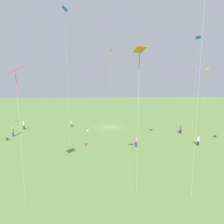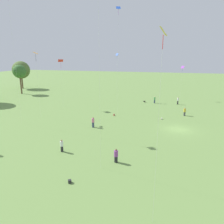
{
  "view_description": "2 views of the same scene",
  "coord_description": "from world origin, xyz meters",
  "px_view_note": "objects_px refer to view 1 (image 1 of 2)",
  "views": [
    {
      "loc": [
        4.91,
        40.59,
        9.55
      ],
      "look_at": [
        0.65,
        8.19,
        4.86
      ],
      "focal_mm": 28.0,
      "sensor_mm": 36.0,
      "label": 1
    },
    {
      "loc": [
        -36.39,
        2.02,
        12.28
      ],
      "look_at": [
        -2.84,
        10.8,
        3.05
      ],
      "focal_mm": 35.0,
      "sensor_mm": 36.0,
      "label": 2
    }
  ],
  "objects_px": {
    "person_1": "(181,129)",
    "dog_0": "(7,139)",
    "person_6": "(198,141)",
    "picnic_bag_1": "(87,130)",
    "person_4": "(71,124)",
    "kite_1": "(16,74)",
    "kite_4": "(198,45)",
    "kite_2": "(111,53)",
    "kite_8": "(139,57)",
    "kite_7": "(65,19)",
    "person_5": "(24,125)",
    "person_3": "(13,132)",
    "person_2": "(136,141)",
    "picnic_bag_0": "(86,144)",
    "kite_0": "(207,74)",
    "picnic_bag_2": "(215,136)"
  },
  "relations": [
    {
      "from": "person_1",
      "to": "person_5",
      "type": "bearing_deg",
      "value": 149.63
    },
    {
      "from": "kite_7",
      "to": "picnic_bag_1",
      "type": "distance_m",
      "value": 21.7
    },
    {
      "from": "person_3",
      "to": "person_4",
      "type": "height_order",
      "value": "person_3"
    },
    {
      "from": "person_1",
      "to": "person_6",
      "type": "distance_m",
      "value": 7.54
    },
    {
      "from": "person_3",
      "to": "dog_0",
      "type": "bearing_deg",
      "value": -108.25
    },
    {
      "from": "person_6",
      "to": "kite_8",
      "type": "height_order",
      "value": "kite_8"
    },
    {
      "from": "kite_1",
      "to": "picnic_bag_2",
      "type": "distance_m",
      "value": 34.87
    },
    {
      "from": "person_3",
      "to": "kite_7",
      "type": "bearing_deg",
      "value": -50.95
    },
    {
      "from": "kite_8",
      "to": "person_5",
      "type": "bearing_deg",
      "value": -29.15
    },
    {
      "from": "kite_2",
      "to": "kite_8",
      "type": "height_order",
      "value": "kite_2"
    },
    {
      "from": "person_3",
      "to": "kite_2",
      "type": "relative_size",
      "value": 0.09
    },
    {
      "from": "person_4",
      "to": "person_3",
      "type": "bearing_deg",
      "value": -2.92
    },
    {
      "from": "person_3",
      "to": "kite_8",
      "type": "xyz_separation_m",
      "value": [
        -18.88,
        21.26,
        11.04
      ]
    },
    {
      "from": "kite_4",
      "to": "dog_0",
      "type": "xyz_separation_m",
      "value": [
        35.22,
        -0.81,
        -17.06
      ]
    },
    {
      "from": "kite_7",
      "to": "picnic_bag_2",
      "type": "height_order",
      "value": "kite_7"
    },
    {
      "from": "kite_4",
      "to": "picnic_bag_2",
      "type": "height_order",
      "value": "kite_4"
    },
    {
      "from": "kite_2",
      "to": "kite_8",
      "type": "relative_size",
      "value": 1.62
    },
    {
      "from": "kite_0",
      "to": "kite_1",
      "type": "bearing_deg",
      "value": 88.78
    },
    {
      "from": "kite_0",
      "to": "picnic_bag_2",
      "type": "bearing_deg",
      "value": 121.48
    },
    {
      "from": "person_1",
      "to": "person_3",
      "type": "distance_m",
      "value": 33.61
    },
    {
      "from": "person_5",
      "to": "person_4",
      "type": "bearing_deg",
      "value": -166.48
    },
    {
      "from": "person_4",
      "to": "picnic_bag_0",
      "type": "bearing_deg",
      "value": 68.95
    },
    {
      "from": "person_2",
      "to": "person_6",
      "type": "bearing_deg",
      "value": -150.69
    },
    {
      "from": "person_5",
      "to": "picnic_bag_2",
      "type": "distance_m",
      "value": 40.42
    },
    {
      "from": "kite_7",
      "to": "person_3",
      "type": "bearing_deg",
      "value": 82.14
    },
    {
      "from": "person_6",
      "to": "person_4",
      "type": "bearing_deg",
      "value": 136.94
    },
    {
      "from": "kite_2",
      "to": "picnic_bag_1",
      "type": "xyz_separation_m",
      "value": [
        6.88,
        14.23,
        -19.08
      ]
    },
    {
      "from": "kite_2",
      "to": "picnic_bag_2",
      "type": "bearing_deg",
      "value": 97.9
    },
    {
      "from": "kite_0",
      "to": "person_3",
      "type": "bearing_deg",
      "value": 56.36
    },
    {
      "from": "person_2",
      "to": "person_6",
      "type": "distance_m",
      "value": 10.27
    },
    {
      "from": "kite_7",
      "to": "kite_8",
      "type": "relative_size",
      "value": 1.68
    },
    {
      "from": "person_5",
      "to": "dog_0",
      "type": "distance_m",
      "value": 8.4
    },
    {
      "from": "person_6",
      "to": "picnic_bag_1",
      "type": "height_order",
      "value": "person_6"
    },
    {
      "from": "person_1",
      "to": "dog_0",
      "type": "bearing_deg",
      "value": 163.71
    },
    {
      "from": "kite_1",
      "to": "picnic_bag_1",
      "type": "distance_m",
      "value": 26.14
    },
    {
      "from": "person_1",
      "to": "person_6",
      "type": "height_order",
      "value": "person_1"
    },
    {
      "from": "person_4",
      "to": "kite_1",
      "type": "xyz_separation_m",
      "value": [
        1.08,
        27.92,
        9.7
      ]
    },
    {
      "from": "dog_0",
      "to": "kite_1",
      "type": "bearing_deg",
      "value": 71.56
    },
    {
      "from": "kite_7",
      "to": "picnic_bag_1",
      "type": "relative_size",
      "value": 53.92
    },
    {
      "from": "person_6",
      "to": "picnic_bag_1",
      "type": "xyz_separation_m",
      "value": [
        18.15,
        -11.93,
        -0.69
      ]
    },
    {
      "from": "kite_7",
      "to": "dog_0",
      "type": "relative_size",
      "value": 34.85
    },
    {
      "from": "person_2",
      "to": "person_4",
      "type": "distance_m",
      "value": 19.64
    },
    {
      "from": "person_4",
      "to": "kite_7",
      "type": "relative_size",
      "value": 0.08
    },
    {
      "from": "person_1",
      "to": "dog_0",
      "type": "distance_m",
      "value": 33.5
    },
    {
      "from": "person_1",
      "to": "picnic_bag_0",
      "type": "relative_size",
      "value": 4.52
    },
    {
      "from": "picnic_bag_0",
      "to": "picnic_bag_1",
      "type": "height_order",
      "value": "picnic_bag_0"
    },
    {
      "from": "kite_0",
      "to": "kite_4",
      "type": "height_order",
      "value": "kite_4"
    },
    {
      "from": "picnic_bag_0",
      "to": "person_2",
      "type": "bearing_deg",
      "value": 168.04
    },
    {
      "from": "kite_0",
      "to": "kite_2",
      "type": "height_order",
      "value": "kite_2"
    },
    {
      "from": "picnic_bag_2",
      "to": "person_2",
      "type": "bearing_deg",
      "value": 11.63
    }
  ]
}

